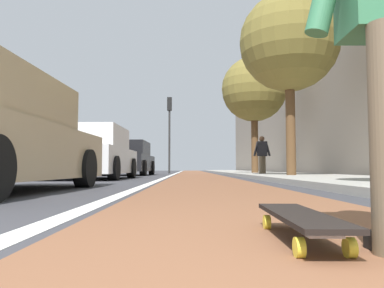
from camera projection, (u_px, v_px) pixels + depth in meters
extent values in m
plane|color=#38383D|center=(203.00, 179.00, 10.56)|extent=(80.00, 80.00, 0.00)
cube|color=brown|center=(195.00, 173.00, 24.53)|extent=(56.00, 2.01, 0.00)
cube|color=silver|center=(175.00, 174.00, 20.53)|extent=(52.00, 0.16, 0.01)
cube|color=#9E9B93|center=(258.00, 173.00, 18.57)|extent=(52.00, 3.20, 0.11)
cube|color=gray|center=(286.00, 94.00, 22.89)|extent=(40.00, 1.20, 9.66)
cylinder|color=yellow|center=(266.00, 222.00, 1.86)|extent=(0.07, 0.03, 0.07)
cylinder|color=yellow|center=(300.00, 222.00, 1.86)|extent=(0.07, 0.03, 0.07)
cylinder|color=yellow|center=(299.00, 248.00, 1.26)|extent=(0.07, 0.03, 0.07)
cylinder|color=yellow|center=(350.00, 248.00, 1.26)|extent=(0.07, 0.03, 0.07)
cube|color=silver|center=(283.00, 212.00, 1.86)|extent=(0.06, 0.12, 0.02)
cube|color=silver|center=(324.00, 233.00, 1.26)|extent=(0.06, 0.12, 0.02)
cube|color=black|center=(300.00, 215.00, 1.57)|extent=(0.84, 0.22, 0.02)
cube|color=#4C606B|center=(26.00, 112.00, 5.76)|extent=(0.10, 1.54, 0.51)
cylinder|color=black|center=(85.00, 168.00, 5.97)|extent=(0.61, 0.24, 0.60)
cube|color=silver|center=(92.00, 161.00, 10.65)|extent=(4.07, 1.97, 0.70)
cube|color=silver|center=(91.00, 137.00, 10.54)|extent=(2.25, 1.78, 0.60)
cube|color=#4C606B|center=(101.00, 140.00, 11.64)|extent=(0.08, 1.65, 0.51)
cylinder|color=black|center=(75.00, 168.00, 11.89)|extent=(0.62, 0.23, 0.62)
cylinder|color=black|center=(131.00, 168.00, 11.86)|extent=(0.62, 0.23, 0.62)
cylinder|color=black|center=(43.00, 168.00, 9.40)|extent=(0.62, 0.23, 0.62)
cylinder|color=black|center=(114.00, 168.00, 9.38)|extent=(0.62, 0.23, 0.62)
cube|color=black|center=(130.00, 163.00, 16.60)|extent=(4.35, 1.84, 0.70)
cube|color=black|center=(129.00, 148.00, 16.50)|extent=(2.41, 1.64, 0.60)
cube|color=#4C606B|center=(134.00, 150.00, 17.68)|extent=(0.08, 1.51, 0.51)
cylinder|color=black|center=(118.00, 168.00, 17.94)|extent=(0.65, 0.24, 0.65)
cylinder|color=black|center=(152.00, 168.00, 17.91)|extent=(0.65, 0.24, 0.65)
cylinder|color=black|center=(104.00, 168.00, 15.28)|extent=(0.65, 0.24, 0.65)
cylinder|color=black|center=(143.00, 168.00, 15.24)|extent=(0.65, 0.24, 0.65)
cylinder|color=#2D2D2D|center=(169.00, 142.00, 22.48)|extent=(0.12, 0.12, 3.79)
cube|color=black|center=(169.00, 104.00, 22.63)|extent=(0.24, 0.28, 0.80)
sphere|color=#360606|center=(170.00, 100.00, 22.78)|extent=(0.16, 0.16, 0.16)
sphere|color=#392907|center=(170.00, 104.00, 22.76)|extent=(0.16, 0.16, 0.16)
sphere|color=green|center=(170.00, 109.00, 22.74)|extent=(0.16, 0.16, 0.16)
cylinder|color=brown|center=(291.00, 127.00, 11.07)|extent=(0.28, 0.28, 3.05)
sphere|color=olive|center=(289.00, 42.00, 11.23)|extent=(2.96, 2.96, 2.96)
cylinder|color=brown|center=(255.00, 143.00, 17.09)|extent=(0.31, 0.31, 2.90)
sphere|color=olive|center=(254.00, 89.00, 17.25)|extent=(2.98, 2.98, 2.98)
cylinder|color=brown|center=(264.00, 166.00, 14.45)|extent=(0.13, 0.13, 0.77)
cylinder|color=brown|center=(261.00, 166.00, 14.20)|extent=(0.13, 0.13, 0.77)
cube|color=black|center=(264.00, 175.00, 14.42)|extent=(0.24, 0.09, 0.07)
cube|color=black|center=(262.00, 149.00, 14.38)|extent=(0.23, 0.38, 0.56)
cylinder|color=black|center=(268.00, 149.00, 14.38)|extent=(0.08, 0.22, 0.57)
cylinder|color=black|center=(256.00, 149.00, 14.38)|extent=(0.08, 0.22, 0.57)
sphere|color=brown|center=(262.00, 139.00, 14.40)|extent=(0.21, 0.21, 0.21)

